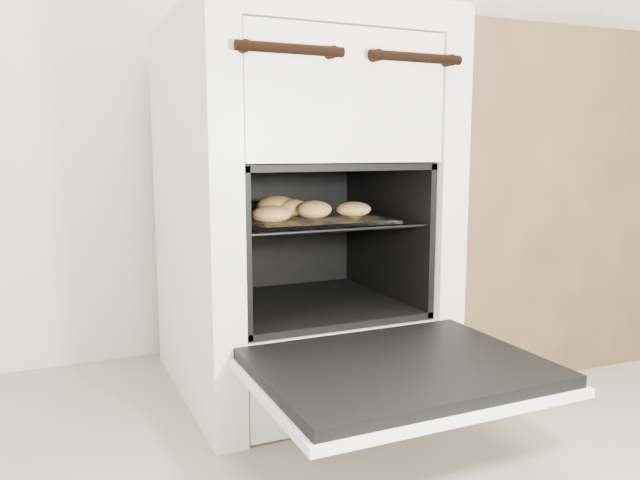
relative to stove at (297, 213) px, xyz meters
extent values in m
cube|color=white|center=(0.00, 0.01, 0.01)|extent=(0.63, 0.67, 0.97)
cylinder|color=black|center=(-0.15, -0.34, 0.37)|extent=(0.23, 0.02, 0.02)
cylinder|color=black|center=(0.15, -0.34, 0.37)|extent=(0.23, 0.02, 0.02)
cube|color=black|center=(0.00, -0.53, -0.25)|extent=(0.55, 0.42, 0.03)
cube|color=white|center=(0.00, -0.53, -0.27)|extent=(0.57, 0.44, 0.02)
cylinder|color=black|center=(-0.23, -0.07, -0.01)|extent=(0.01, 0.44, 0.01)
cylinder|color=black|center=(0.23, -0.07, -0.01)|extent=(0.01, 0.44, 0.01)
cylinder|color=black|center=(0.00, -0.28, -0.01)|extent=(0.45, 0.01, 0.01)
cylinder|color=black|center=(0.00, 0.14, -0.01)|extent=(0.45, 0.01, 0.01)
cylinder|color=black|center=(-0.19, -0.07, -0.01)|extent=(0.01, 0.42, 0.01)
cylinder|color=black|center=(-0.13, -0.07, -0.01)|extent=(0.01, 0.42, 0.01)
cylinder|color=black|center=(-0.06, -0.07, -0.01)|extent=(0.01, 0.42, 0.01)
cylinder|color=black|center=(0.00, -0.07, -0.01)|extent=(0.01, 0.42, 0.01)
cylinder|color=black|center=(0.06, -0.07, -0.01)|extent=(0.01, 0.42, 0.01)
cylinder|color=black|center=(0.13, -0.07, -0.01)|extent=(0.01, 0.42, 0.01)
cylinder|color=black|center=(0.19, -0.07, -0.01)|extent=(0.01, 0.42, 0.01)
cube|color=white|center=(0.00, -0.09, -0.01)|extent=(0.36, 0.32, 0.01)
ellipsoid|color=#E0B559|center=(-0.06, -0.01, 0.02)|extent=(0.14, 0.14, 0.05)
ellipsoid|color=#E0B559|center=(-0.03, -0.05, 0.02)|extent=(0.12, 0.12, 0.04)
ellipsoid|color=#E0B559|center=(0.00, -0.11, 0.02)|extent=(0.10, 0.10, 0.04)
ellipsoid|color=#E0B559|center=(0.11, -0.12, 0.02)|extent=(0.13, 0.13, 0.04)
ellipsoid|color=#E0B559|center=(-0.13, -0.15, 0.02)|extent=(0.13, 0.13, 0.04)
cube|color=brown|center=(0.87, 0.07, 0.01)|extent=(0.99, 0.68, 0.97)
camera|label=1|loc=(-0.62, -1.54, 0.17)|focal=35.00mm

